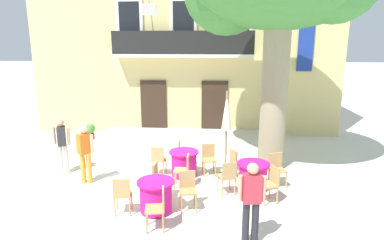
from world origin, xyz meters
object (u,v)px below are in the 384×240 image
(cafe_table_near_tree, at_px, (184,163))
(pedestrian_near_entrance, at_px, (85,151))
(cafe_umbrella, at_px, (226,122))
(cafe_chair_front_1, at_px, (122,193))
(cafe_table_front, at_px, (156,196))
(pedestrian_mid_plaza, at_px, (62,143))
(cafe_table_middle, at_px, (253,176))
(pedestrian_by_tree, at_px, (251,199))
(cafe_chair_near_tree_1, at_px, (182,151))
(cafe_chair_middle_1, at_px, (271,182))
(cafe_chair_front_0, at_px, (160,177))
(cafe_chair_middle_2, at_px, (277,167))
(cafe_chair_near_tree_0, at_px, (209,157))
(cafe_chair_front_3, at_px, (188,187))
(cafe_chair_middle_0, at_px, (228,175))
(cafe_chair_front_2, at_px, (158,206))
(cafe_chair_near_tree_3, at_px, (184,168))
(cafe_chair_middle_3, at_px, (237,162))
(cafe_chair_near_tree_2, at_px, (158,158))
(ground_planter_left, at_px, (91,131))

(cafe_table_near_tree, bearing_deg, pedestrian_near_entrance, -165.75)
(cafe_umbrella, bearing_deg, cafe_chair_front_1, -135.92)
(cafe_table_front, relative_size, pedestrian_mid_plaza, 0.52)
(cafe_table_middle, relative_size, cafe_umbrella, 0.34)
(cafe_umbrella, relative_size, pedestrian_by_tree, 1.52)
(pedestrian_by_tree, bearing_deg, cafe_table_front, 151.89)
(cafe_chair_near_tree_1, bearing_deg, cafe_chair_middle_1, -42.75)
(cafe_table_near_tree, height_order, cafe_chair_front_0, cafe_chair_front_0)
(cafe_chair_middle_2, bearing_deg, cafe_chair_near_tree_0, 159.94)
(cafe_chair_near_tree_1, xyz_separation_m, cafe_chair_front_3, (0.40, -2.69, 0.00))
(cafe_chair_front_1, distance_m, cafe_chair_front_3, 1.51)
(cafe_chair_middle_2, bearing_deg, cafe_chair_middle_1, -107.56)
(cafe_chair_near_tree_0, relative_size, cafe_chair_front_1, 1.00)
(cafe_chair_middle_0, height_order, cafe_chair_front_2, same)
(cafe_chair_front_3, relative_size, pedestrian_near_entrance, 0.55)
(pedestrian_mid_plaza, height_order, pedestrian_by_tree, pedestrian_by_tree)
(cafe_chair_near_tree_1, bearing_deg, cafe_chair_front_2, -92.08)
(cafe_table_near_tree, height_order, cafe_chair_middle_1, cafe_chair_middle_1)
(cafe_chair_near_tree_3, bearing_deg, cafe_table_near_tree, 95.98)
(cafe_table_middle, height_order, cafe_chair_middle_3, cafe_chair_middle_3)
(cafe_chair_middle_2, bearing_deg, cafe_chair_near_tree_3, -173.84)
(cafe_table_middle, relative_size, pedestrian_mid_plaza, 0.52)
(cafe_chair_middle_1, relative_size, cafe_table_front, 1.05)
(cafe_chair_middle_3, distance_m, cafe_chair_front_2, 3.25)
(cafe_chair_middle_3, bearing_deg, cafe_chair_middle_1, -59.94)
(cafe_chair_front_3, xyz_separation_m, pedestrian_mid_plaza, (-3.92, 1.91, 0.42))
(cafe_chair_middle_0, xyz_separation_m, cafe_chair_front_0, (-1.72, -0.26, 0.00))
(cafe_table_front, bearing_deg, cafe_chair_near_tree_2, 98.32)
(cafe_table_near_tree, relative_size, cafe_chair_near_tree_1, 0.95)
(cafe_umbrella, bearing_deg, cafe_chair_middle_0, -88.52)
(cafe_chair_middle_1, bearing_deg, cafe_chair_middle_0, 162.31)
(cafe_chair_front_2, bearing_deg, cafe_table_front, 104.61)
(cafe_chair_middle_0, bearing_deg, cafe_umbrella, 91.48)
(cafe_chair_near_tree_1, height_order, cafe_chair_middle_0, same)
(ground_planter_left, distance_m, pedestrian_by_tree, 8.64)
(cafe_chair_near_tree_2, xyz_separation_m, cafe_chair_front_2, (0.50, -2.86, 0.00))
(cafe_chair_near_tree_2, height_order, ground_planter_left, cafe_chair_near_tree_2)
(cafe_chair_front_2, bearing_deg, cafe_chair_middle_2, 40.23)
(cafe_chair_middle_0, relative_size, cafe_chair_front_3, 1.00)
(cafe_chair_near_tree_1, distance_m, cafe_chair_front_1, 3.26)
(cafe_chair_middle_0, height_order, cafe_table_front, cafe_chair_middle_0)
(pedestrian_near_entrance, distance_m, pedestrian_by_tree, 5.01)
(cafe_chair_front_3, distance_m, ground_planter_left, 6.76)
(cafe_table_middle, relative_size, cafe_chair_middle_1, 0.95)
(cafe_table_near_tree, bearing_deg, cafe_chair_front_1, -116.65)
(cafe_umbrella, bearing_deg, pedestrian_mid_plaza, -179.93)
(cafe_chair_middle_1, distance_m, cafe_chair_front_3, 2.05)
(cafe_chair_near_tree_3, distance_m, ground_planter_left, 5.74)
(cafe_chair_near_tree_3, bearing_deg, pedestrian_by_tree, -58.47)
(cafe_chair_middle_2, height_order, pedestrian_by_tree, pedestrian_by_tree)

